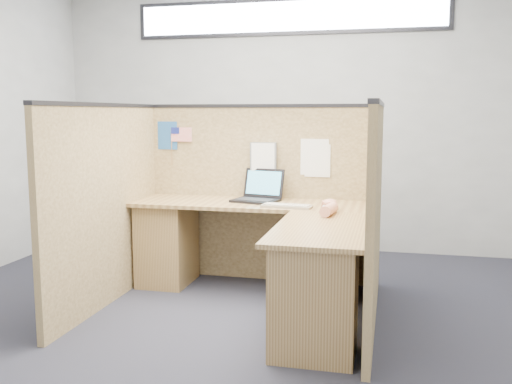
% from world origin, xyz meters
% --- Properties ---
extents(floor, '(5.00, 5.00, 0.00)m').
position_xyz_m(floor, '(0.00, 0.00, 0.00)').
color(floor, black).
rests_on(floor, ground).
extents(wall_back, '(5.00, 0.00, 5.00)m').
position_xyz_m(wall_back, '(0.00, 2.25, 1.40)').
color(wall_back, '#A1A3A6').
rests_on(wall_back, floor).
extents(wall_front, '(5.00, 0.00, 5.00)m').
position_xyz_m(wall_front, '(0.00, -2.25, 1.40)').
color(wall_front, '#A1A3A6').
rests_on(wall_front, floor).
extents(clerestory_window, '(3.30, 0.04, 0.38)m').
position_xyz_m(clerestory_window, '(0.00, 2.23, 2.45)').
color(clerestory_window, '#232328').
rests_on(clerestory_window, wall_back).
extents(cubicle_partitions, '(2.06, 1.83, 1.53)m').
position_xyz_m(cubicle_partitions, '(0.00, 0.43, 0.77)').
color(cubicle_partitions, brown).
rests_on(cubicle_partitions, floor).
extents(l_desk, '(1.95, 1.75, 0.73)m').
position_xyz_m(l_desk, '(0.18, 0.29, 0.39)').
color(l_desk, brown).
rests_on(l_desk, floor).
extents(laptop, '(0.40, 0.41, 0.26)m').
position_xyz_m(laptop, '(0.02, 0.78, 0.79)').
color(laptop, black).
rests_on(laptop, l_desk).
extents(keyboard, '(0.40, 0.17, 0.03)m').
position_xyz_m(keyboard, '(0.32, 0.48, 0.74)').
color(keyboard, gray).
rests_on(keyboard, l_desk).
extents(mouse, '(0.14, 0.10, 0.05)m').
position_xyz_m(mouse, '(0.66, 0.48, 0.76)').
color(mouse, silver).
rests_on(mouse, l_desk).
extents(hand_forearm, '(0.12, 0.43, 0.09)m').
position_xyz_m(hand_forearm, '(0.67, 0.32, 0.77)').
color(hand_forearm, tan).
rests_on(hand_forearm, l_desk).
extents(blue_poster, '(0.19, 0.01, 0.25)m').
position_xyz_m(blue_poster, '(-0.85, 0.97, 1.26)').
color(blue_poster, '#215498').
rests_on(blue_poster, cubicle_partitions).
extents(american_flag, '(0.19, 0.01, 0.33)m').
position_xyz_m(american_flag, '(-0.73, 0.96, 1.26)').
color(american_flag, olive).
rests_on(american_flag, cubicle_partitions).
extents(file_holder, '(0.23, 0.05, 0.29)m').
position_xyz_m(file_holder, '(0.04, 0.94, 1.06)').
color(file_holder, slate).
rests_on(file_holder, cubicle_partitions).
extents(paper_left, '(0.24, 0.01, 0.30)m').
position_xyz_m(paper_left, '(0.47, 0.97, 1.09)').
color(paper_left, white).
rests_on(paper_left, cubicle_partitions).
extents(paper_right, '(0.22, 0.01, 0.28)m').
position_xyz_m(paper_right, '(0.49, 0.97, 1.06)').
color(paper_right, white).
rests_on(paper_right, cubicle_partitions).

